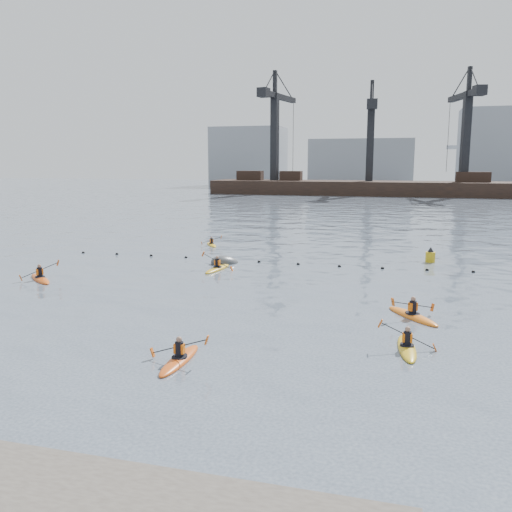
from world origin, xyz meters
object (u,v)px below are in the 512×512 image
object	(u,v)px
kayaker_1	(407,347)
nav_buoy	(430,257)
kayaker_2	(40,278)
kayaker_3	(217,268)
mooring_buoy	(225,263)
kayaker_5	(212,244)
kayaker_4	(412,315)
kayaker_0	(180,359)

from	to	relation	value
kayaker_1	nav_buoy	xyz separation A→B (m)	(1.63, 20.36, 0.29)
kayaker_2	kayaker_3	distance (m)	11.53
kayaker_1	mooring_buoy	xyz separation A→B (m)	(-12.99, 15.72, -0.10)
mooring_buoy	kayaker_3	bearing A→B (deg)	-84.25
kayaker_5	kayaker_3	bearing A→B (deg)	-99.99
kayaker_2	kayaker_5	world-z (taller)	kayaker_2
kayaker_4	mooring_buoy	distance (m)	17.18
kayaker_1	kayaker_5	bearing A→B (deg)	119.96
kayaker_4	nav_buoy	world-z (taller)	nav_buoy
kayaker_1	kayaker_5	size ratio (longest dim) A/B	1.27
kayaker_3	nav_buoy	world-z (taller)	kayaker_3
kayaker_0	kayaker_2	xyz separation A→B (m)	(-14.29, 10.86, 0.00)
kayaker_0	nav_buoy	world-z (taller)	nav_buoy
kayaker_0	kayaker_1	xyz separation A→B (m)	(8.23, 3.65, -0.00)
nav_buoy	kayaker_1	bearing A→B (deg)	-94.59
kayaker_3	kayaker_0	bearing A→B (deg)	-68.27
kayaker_4	kayaker_5	xyz separation A→B (m)	(-17.24, 18.94, -0.03)
kayaker_1	kayaker_2	xyz separation A→B (m)	(-22.52, 7.21, 0.01)
kayaker_4	kayaker_2	bearing A→B (deg)	-42.98
kayaker_1	nav_buoy	distance (m)	20.43
kayaker_3	kayaker_4	bearing A→B (deg)	-26.53
kayaker_5	nav_buoy	distance (m)	18.93
kayaker_5	mooring_buoy	bearing A→B (deg)	-95.64
kayaker_3	kayaker_4	world-z (taller)	kayaker_3
kayaker_4	nav_buoy	bearing A→B (deg)	-131.96
kayaker_0	mooring_buoy	xyz separation A→B (m)	(-4.76, 19.37, -0.11)
kayaker_2	nav_buoy	xyz separation A→B (m)	(24.15, 13.15, 0.28)
kayaker_0	kayaker_2	bearing A→B (deg)	141.83
kayaker_0	mooring_buoy	bearing A→B (deg)	102.90
kayaker_3	kayaker_5	xyz separation A→B (m)	(-4.24, 10.38, -0.02)
kayaker_1	kayaker_3	world-z (taller)	kayaker_3
mooring_buoy	nav_buoy	distance (m)	15.35
kayaker_2	nav_buoy	size ratio (longest dim) A/B	2.49
kayaker_3	mooring_buoy	size ratio (longest dim) A/B	1.52
kayaker_5	kayaker_2	bearing A→B (deg)	-140.71
kayaker_1	mooring_buoy	distance (m)	20.40
kayaker_0	kayaker_5	xyz separation A→B (m)	(-8.76, 27.37, -0.02)
kayaker_4	mooring_buoy	size ratio (longest dim) A/B	1.46
kayaker_3	nav_buoy	xyz separation A→B (m)	(14.39, 7.02, 0.29)
kayaker_4	kayaker_5	distance (m)	25.61
mooring_buoy	kayaker_4	bearing A→B (deg)	-39.56
kayaker_0	kayaker_3	size ratio (longest dim) A/B	0.99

